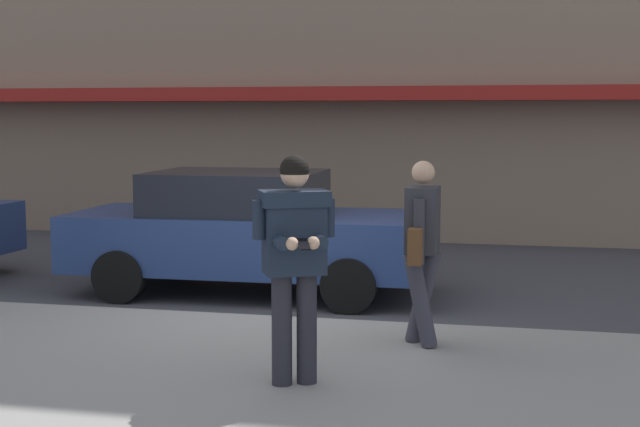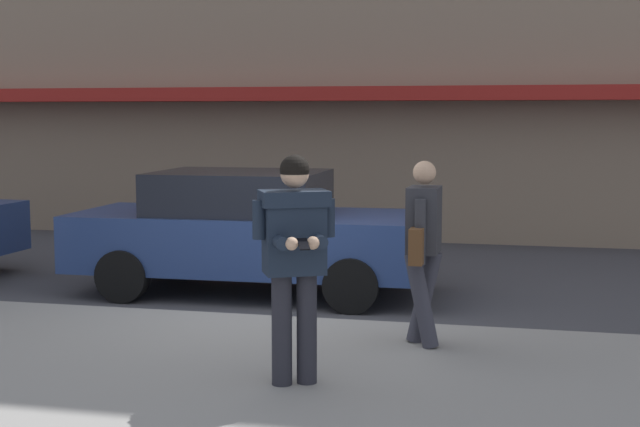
# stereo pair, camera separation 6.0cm
# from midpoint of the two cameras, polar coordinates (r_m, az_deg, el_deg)

# --- Properties ---
(ground_plane) EXTENTS (80.00, 80.00, 0.00)m
(ground_plane) POSITION_cam_midpoint_polar(r_m,az_deg,el_deg) (9.68, -2.92, -7.09)
(ground_plane) COLOR #3D3D42
(sidewalk) EXTENTS (32.00, 5.30, 0.14)m
(sidewalk) POSITION_cam_midpoint_polar(r_m,az_deg,el_deg) (6.77, -1.10, -12.45)
(sidewalk) COLOR gray
(sidewalk) RESTS_ON ground
(curb_paint_line) EXTENTS (28.00, 0.12, 0.01)m
(curb_paint_line) POSITION_cam_midpoint_polar(r_m,az_deg,el_deg) (9.52, 3.03, -7.30)
(curb_paint_line) COLOR silver
(curb_paint_line) RESTS_ON ground
(parked_sedan_mid) EXTENTS (4.52, 1.98, 1.54)m
(parked_sedan_mid) POSITION_cam_midpoint_polar(r_m,az_deg,el_deg) (11.21, -4.78, -1.14)
(parked_sedan_mid) COLOR navy
(parked_sedan_mid) RESTS_ON ground
(man_texting_on_phone) EXTENTS (0.62, 0.65, 1.81)m
(man_texting_on_phone) POSITION_cam_midpoint_polar(r_m,az_deg,el_deg) (6.89, -1.90, -1.99)
(man_texting_on_phone) COLOR #23232B
(man_texting_on_phone) RESTS_ON sidewalk
(pedestrian_with_bag) EXTENTS (0.33, 0.72, 1.70)m
(pedestrian_with_bag) POSITION_cam_midpoint_polar(r_m,az_deg,el_deg) (8.14, 6.34, -1.76)
(pedestrian_with_bag) COLOR #33333D
(pedestrian_with_bag) RESTS_ON sidewalk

